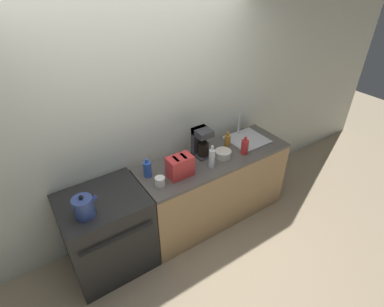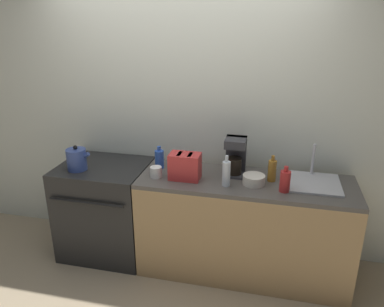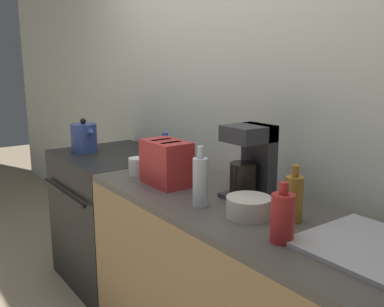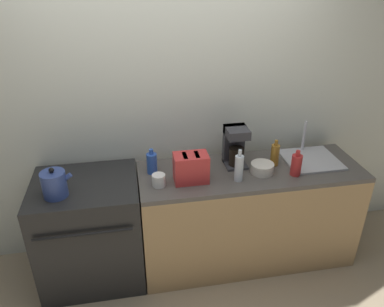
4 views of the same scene
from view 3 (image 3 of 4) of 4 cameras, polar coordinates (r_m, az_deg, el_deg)
wall_back at (r=2.43m, az=4.49°, el=8.00°), size 8.00×0.05×2.60m
stove at (r=2.96m, az=-10.02°, el=-8.21°), size 0.79×0.69×0.88m
counter_block at (r=1.98m, az=7.16°, el=-19.44°), size 1.78×0.61×0.88m
kettle at (r=2.93m, az=-14.19°, el=2.05°), size 0.21×0.17×0.23m
toaster at (r=2.09m, az=-3.45°, el=-1.22°), size 0.25×0.16×0.22m
coffee_maker at (r=1.89m, az=7.91°, el=-0.91°), size 0.17×0.19×0.33m
sink_tray at (r=1.53m, az=23.43°, el=-11.16°), size 0.43×0.42×0.28m
bottle_amber at (r=1.66m, az=13.44°, el=-5.81°), size 0.07×0.07×0.22m
bottle_blue at (r=2.41m, az=-3.57°, el=0.00°), size 0.08×0.08×0.20m
bottle_clear at (r=1.78m, az=1.13°, el=-3.70°), size 0.06×0.06×0.25m
bottle_red at (r=1.47m, az=11.98°, el=-8.30°), size 0.08×0.08×0.21m
cup_white at (r=2.30m, az=-7.26°, el=-1.71°), size 0.10×0.10×0.09m
bowl at (r=1.69m, az=7.58°, el=-7.06°), size 0.18×0.18×0.08m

